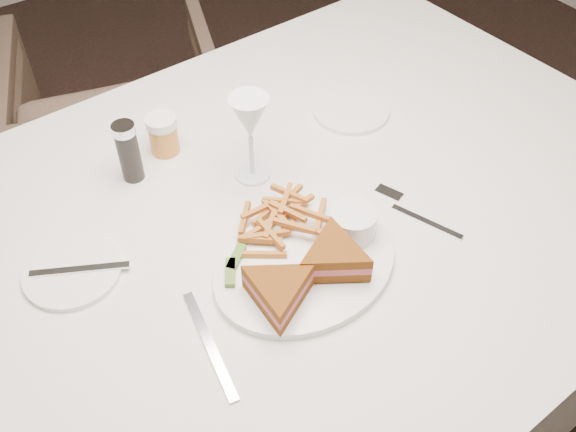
# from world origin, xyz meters

# --- Properties ---
(ground) EXTENTS (5.00, 5.00, 0.00)m
(ground) POSITION_xyz_m (0.00, 0.00, 0.00)
(ground) COLOR black
(ground) RESTS_ON ground
(table) EXTENTS (1.63, 1.12, 0.75)m
(table) POSITION_xyz_m (0.08, -0.07, 0.38)
(table) COLOR silver
(table) RESTS_ON ground
(chair_far) EXTENTS (0.78, 0.76, 0.64)m
(chair_far) POSITION_xyz_m (0.16, 0.91, 0.32)
(chair_far) COLOR #4F3C30
(chair_far) RESTS_ON ground
(table_setting) EXTENTS (0.81, 0.62, 0.18)m
(table_setting) POSITION_xyz_m (0.07, -0.11, 0.79)
(table_setting) COLOR white
(table_setting) RESTS_ON table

